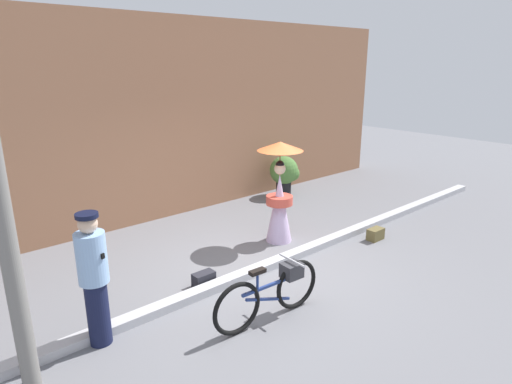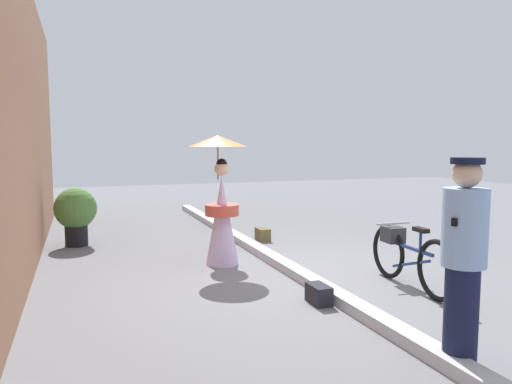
% 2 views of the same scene
% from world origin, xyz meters
% --- Properties ---
extents(ground_plane, '(30.00, 30.00, 0.00)m').
position_xyz_m(ground_plane, '(0.00, 0.00, 0.00)').
color(ground_plane, slate).
extents(building_wall, '(14.00, 0.40, 4.13)m').
position_xyz_m(building_wall, '(0.00, 3.44, 2.06)').
color(building_wall, '#9E6B4C').
rests_on(building_wall, ground_plane).
extents(sidewalk_curb, '(14.00, 0.20, 0.12)m').
position_xyz_m(sidewalk_curb, '(0.00, 0.00, 0.06)').
color(sidewalk_curb, '#B2B2B7').
rests_on(sidewalk_curb, ground_plane).
extents(bicycle_near_officer, '(1.68, 0.48, 0.77)m').
position_xyz_m(bicycle_near_officer, '(-0.82, -1.08, 0.40)').
color(bicycle_near_officer, black).
rests_on(bicycle_near_officer, ground_plane).
extents(person_officer, '(0.34, 0.37, 1.64)m').
position_xyz_m(person_officer, '(-2.72, -0.12, 0.87)').
color(person_officer, '#141938').
rests_on(person_officer, ground_plane).
extents(person_with_parasol, '(0.83, 0.83, 1.86)m').
position_xyz_m(person_with_parasol, '(1.05, 0.74, 0.95)').
color(person_with_parasol, silver).
rests_on(person_with_parasol, ground_plane).
extents(potted_plant_by_door, '(0.72, 0.70, 1.00)m').
position_xyz_m(potted_plant_by_door, '(3.14, 2.71, 0.58)').
color(potted_plant_by_door, black).
rests_on(potted_plant_by_door, ground_plane).
extents(backpack_on_pavement, '(0.33, 0.20, 0.22)m').
position_xyz_m(backpack_on_pavement, '(2.44, -0.45, 0.12)').
color(backpack_on_pavement, brown).
rests_on(backpack_on_pavement, ground_plane).
extents(backpack_spare, '(0.33, 0.18, 0.21)m').
position_xyz_m(backpack_spare, '(-1.00, 0.22, 0.11)').
color(backpack_spare, '#26262D').
rests_on(backpack_spare, ground_plane).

